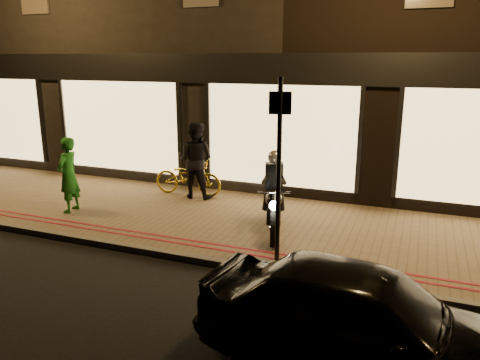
% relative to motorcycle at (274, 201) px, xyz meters
% --- Properties ---
extents(ground, '(90.00, 90.00, 0.00)m').
position_rel_motorcycle_xyz_m(ground, '(-0.60, -1.64, -0.73)').
color(ground, black).
rests_on(ground, ground).
extents(sidewalk, '(50.00, 4.00, 0.12)m').
position_rel_motorcycle_xyz_m(sidewalk, '(-0.60, 0.36, -0.67)').
color(sidewalk, brown).
rests_on(sidewalk, ground).
extents(kerb_stone, '(50.00, 0.14, 0.12)m').
position_rel_motorcycle_xyz_m(kerb_stone, '(-0.60, -1.59, -0.67)').
color(kerb_stone, '#59544C').
rests_on(kerb_stone, ground).
extents(red_kerb_lines, '(50.00, 0.26, 0.01)m').
position_rel_motorcycle_xyz_m(red_kerb_lines, '(-0.60, -1.09, -0.61)').
color(red_kerb_lines, maroon).
rests_on(red_kerb_lines, sidewalk).
extents(building_row, '(48.00, 10.11, 8.50)m').
position_rel_motorcycle_xyz_m(building_row, '(-0.60, 7.35, 3.51)').
color(building_row, black).
rests_on(building_row, ground).
extents(motorcycle, '(0.80, 1.88, 1.59)m').
position_rel_motorcycle_xyz_m(motorcycle, '(0.00, 0.00, 0.00)').
color(motorcycle, black).
rests_on(motorcycle, sidewalk).
extents(sign_post, '(0.35, 0.11, 3.00)m').
position_rel_motorcycle_xyz_m(sign_post, '(0.45, -1.21, 1.06)').
color(sign_post, black).
rests_on(sign_post, sidewalk).
extents(bicycle_gold, '(1.76, 0.74, 0.90)m').
position_rel_motorcycle_xyz_m(bicycle_gold, '(-2.72, 1.68, -0.17)').
color(bicycle_gold, gold).
rests_on(bicycle_gold, sidewalk).
extents(person_green, '(0.45, 0.64, 1.64)m').
position_rel_motorcycle_xyz_m(person_green, '(-4.52, -0.42, 0.21)').
color(person_green, '#1C6A1D').
rests_on(person_green, sidewalk).
extents(person_dark, '(0.93, 0.74, 1.83)m').
position_rel_motorcycle_xyz_m(person_dark, '(-2.45, 1.56, 0.30)').
color(person_dark, black).
rests_on(person_dark, sidewalk).
extents(parked_car, '(3.85, 1.90, 1.26)m').
position_rel_motorcycle_xyz_m(parked_car, '(2.12, -3.47, -0.10)').
color(parked_car, black).
rests_on(parked_car, ground).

